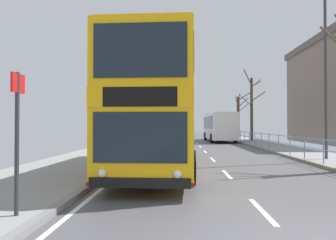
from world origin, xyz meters
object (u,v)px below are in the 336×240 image
at_px(double_decker_bus_main, 160,111).
at_px(bus_stop_sign_near, 17,127).
at_px(street_lamp_far_side, 325,58).
at_px(bare_tree_far_00, 252,107).
at_px(bare_tree_far_02, 238,116).
at_px(background_bus_far_lane, 219,126).

bearing_deg(double_decker_bus_main, bus_stop_sign_near, -108.20).
bearing_deg(street_lamp_far_side, double_decker_bus_main, -158.66).
height_order(double_decker_bus_main, street_lamp_far_side, street_lamp_far_side).
xyz_separation_m(double_decker_bus_main, bare_tree_far_00, (8.60, 21.09, 1.39)).
distance_m(double_decker_bus_main, bare_tree_far_02, 31.12).
bearing_deg(bare_tree_far_00, bare_tree_far_02, 88.33).
relative_size(double_decker_bus_main, bus_stop_sign_near, 3.93).
height_order(background_bus_far_lane, bare_tree_far_00, bare_tree_far_00).
bearing_deg(background_bus_far_lane, street_lamp_far_side, -81.43).
bearing_deg(bare_tree_far_02, bus_stop_sign_near, -106.84).
height_order(bus_stop_sign_near, bare_tree_far_02, bare_tree_far_02).
xyz_separation_m(bus_stop_sign_near, bare_tree_far_00, (10.81, 27.80, 1.98)).
bearing_deg(bare_tree_far_02, background_bus_far_lane, -115.46).
relative_size(bus_stop_sign_near, street_lamp_far_side, 0.30).
xyz_separation_m(double_decker_bus_main, street_lamp_far_side, (8.05, 3.15, 2.78)).
bearing_deg(background_bus_far_lane, bare_tree_far_00, -17.15).
distance_m(street_lamp_far_side, bare_tree_far_00, 18.00).
distance_m(double_decker_bus_main, bus_stop_sign_near, 7.09).
bearing_deg(bus_stop_sign_near, double_decker_bus_main, 71.80).
distance_m(background_bus_far_lane, bus_stop_sign_near, 29.79).
xyz_separation_m(street_lamp_far_side, bare_tree_far_02, (0.80, 26.68, -2.04)).
bearing_deg(bare_tree_far_02, street_lamp_far_side, -91.71).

